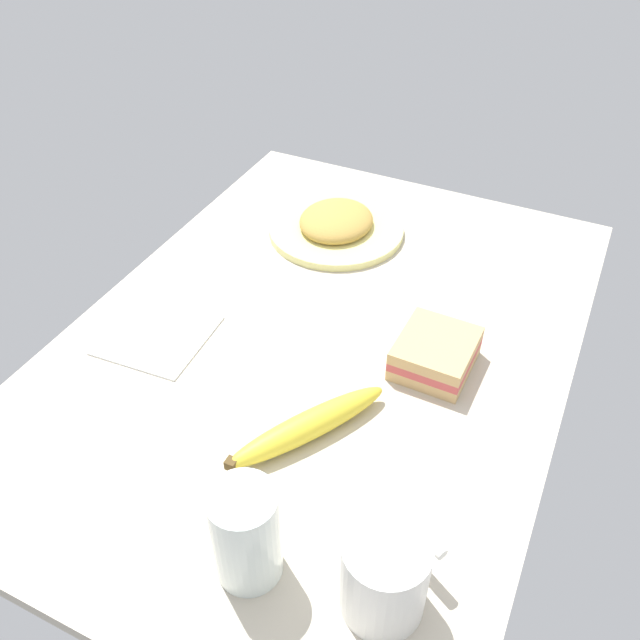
# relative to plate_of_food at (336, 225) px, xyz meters

# --- Properties ---
(tabletop) EXTENTS (0.90, 0.64, 0.02)m
(tabletop) POSITION_rel_plate_of_food_xyz_m (-0.24, -0.09, -0.02)
(tabletop) COLOR #BCB29E
(tabletop) RESTS_ON ground
(plate_of_food) EXTENTS (0.22, 0.22, 0.04)m
(plate_of_food) POSITION_rel_plate_of_food_xyz_m (0.00, 0.00, 0.00)
(plate_of_food) COLOR #EAE58C
(plate_of_food) RESTS_ON tabletop
(coffee_mug_black) EXTENTS (0.10, 0.08, 0.09)m
(coffee_mug_black) POSITION_rel_plate_of_food_xyz_m (-0.55, -0.30, 0.03)
(coffee_mug_black) COLOR white
(coffee_mug_black) RESTS_ON tabletop
(sandwich_main) EXTENTS (0.10, 0.09, 0.04)m
(sandwich_main) POSITION_rel_plate_of_food_xyz_m (-0.23, -0.24, 0.01)
(sandwich_main) COLOR tan
(sandwich_main) RESTS_ON tabletop
(glass_of_milk) EXTENTS (0.06, 0.06, 0.11)m
(glass_of_milk) POSITION_rel_plate_of_food_xyz_m (-0.57, -0.17, 0.04)
(glass_of_milk) COLOR silver
(glass_of_milk) RESTS_ON tabletop
(banana) EXTENTS (0.19, 0.14, 0.03)m
(banana) POSITION_rel_plate_of_food_xyz_m (-0.40, -0.15, 0.00)
(banana) COLOR yellow
(banana) RESTS_ON tabletop
(paper_napkin) EXTENTS (0.14, 0.14, 0.00)m
(paper_napkin) POSITION_rel_plate_of_food_xyz_m (-0.33, 0.11, -0.01)
(paper_napkin) COLOR white
(paper_napkin) RESTS_ON tabletop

